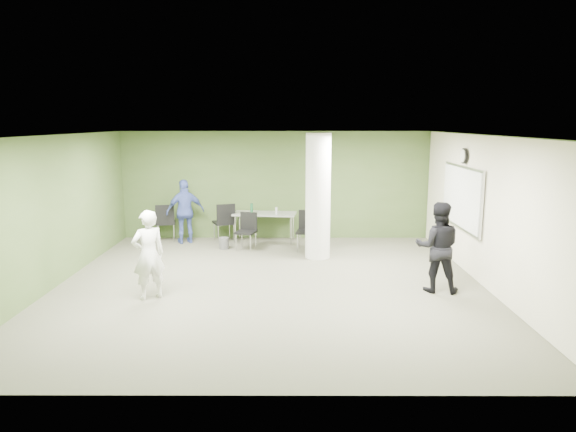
{
  "coord_description": "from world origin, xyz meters",
  "views": [
    {
      "loc": [
        0.36,
        -9.31,
        3.04
      ],
      "look_at": [
        0.33,
        1.0,
        1.14
      ],
      "focal_mm": 32.0,
      "sensor_mm": 36.0,
      "label": 1
    }
  ],
  "objects_px": {
    "folding_table": "(264,215)",
    "woman_white": "(149,255)",
    "chair_back_left": "(165,220)",
    "man_blue": "(185,211)",
    "man_black": "(438,247)"
  },
  "relations": [
    {
      "from": "folding_table",
      "to": "woman_white",
      "type": "bearing_deg",
      "value": -106.67
    },
    {
      "from": "chair_back_left",
      "to": "man_black",
      "type": "distance_m",
      "value": 7.04
    },
    {
      "from": "man_black",
      "to": "man_blue",
      "type": "relative_size",
      "value": 1.01
    },
    {
      "from": "chair_back_left",
      "to": "woman_white",
      "type": "distance_m",
      "value": 4.4
    },
    {
      "from": "folding_table",
      "to": "man_blue",
      "type": "bearing_deg",
      "value": -169.94
    },
    {
      "from": "chair_back_left",
      "to": "man_blue",
      "type": "bearing_deg",
      "value": 152.78
    },
    {
      "from": "folding_table",
      "to": "chair_back_left",
      "type": "xyz_separation_m",
      "value": [
        -2.54,
        0.02,
        -0.13
      ]
    },
    {
      "from": "chair_back_left",
      "to": "man_blue",
      "type": "relative_size",
      "value": 0.6
    },
    {
      "from": "man_black",
      "to": "man_blue",
      "type": "xyz_separation_m",
      "value": [
        -5.29,
        3.76,
        -0.01
      ]
    },
    {
      "from": "folding_table",
      "to": "chair_back_left",
      "type": "height_order",
      "value": "folding_table"
    },
    {
      "from": "man_blue",
      "to": "woman_white",
      "type": "bearing_deg",
      "value": 70.69
    },
    {
      "from": "man_blue",
      "to": "chair_back_left",
      "type": "bearing_deg",
      "value": -38.3
    },
    {
      "from": "chair_back_left",
      "to": "man_blue",
      "type": "xyz_separation_m",
      "value": [
        0.55,
        -0.16,
        0.24
      ]
    },
    {
      "from": "man_black",
      "to": "chair_back_left",
      "type": "bearing_deg",
      "value": -22.86
    },
    {
      "from": "folding_table",
      "to": "chair_back_left",
      "type": "distance_m",
      "value": 2.54
    }
  ]
}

